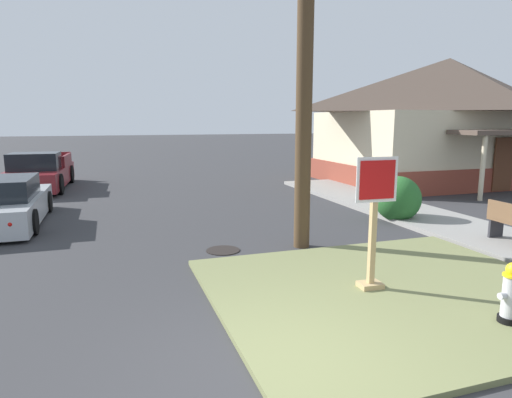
% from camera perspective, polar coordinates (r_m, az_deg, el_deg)
% --- Properties ---
extents(ground_plane, '(160.00, 160.00, 0.00)m').
position_cam_1_polar(ground_plane, '(5.02, 2.72, -22.11)').
color(ground_plane, '#333335').
extents(grass_corner_patch, '(5.59, 4.83, 0.08)m').
position_cam_1_polar(grass_corner_patch, '(7.35, 17.32, -11.35)').
color(grass_corner_patch, olive).
rests_on(grass_corner_patch, ground).
extents(sidewalk_strip, '(2.20, 15.60, 0.12)m').
position_cam_1_polar(sidewalk_strip, '(12.68, 21.80, -2.50)').
color(sidewalk_strip, gray).
rests_on(sidewalk_strip, ground).
extents(fire_hydrant, '(0.38, 0.34, 0.81)m').
position_cam_1_polar(fire_hydrant, '(6.68, 30.18, -10.66)').
color(fire_hydrant, black).
rests_on(fire_hydrant, grass_corner_patch).
extents(stop_sign, '(0.68, 0.30, 2.06)m').
position_cam_1_polar(stop_sign, '(7.00, 14.96, -3.55)').
color(stop_sign, tan).
rests_on(stop_sign, grass_corner_patch).
extents(manhole_cover, '(0.70, 0.70, 0.02)m').
position_cam_1_polar(manhole_cover, '(9.25, -4.30, -6.65)').
color(manhole_cover, black).
rests_on(manhole_cover, ground).
extents(parked_sedan_silver, '(1.85, 4.54, 1.25)m').
position_cam_1_polar(parked_sedan_silver, '(13.05, -29.77, -0.61)').
color(parked_sedan_silver, '#ADB2B7').
rests_on(parked_sedan_silver, ground).
extents(pickup_truck_maroon, '(2.24, 5.35, 1.48)m').
position_cam_1_polar(pickup_truck_maroon, '(19.18, -26.28, 2.94)').
color(pickup_truck_maroon, maroon).
rests_on(pickup_truck_maroon, ground).
extents(corner_house, '(10.41, 7.89, 5.30)m').
position_cam_1_polar(corner_house, '(21.22, 23.39, 9.46)').
color(corner_house, brown).
rests_on(corner_house, ground).
extents(shrub_by_curb, '(1.22, 1.22, 1.22)m').
position_cam_1_polar(shrub_by_curb, '(12.36, 17.88, 0.03)').
color(shrub_by_curb, '#29652B').
rests_on(shrub_by_curb, ground).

